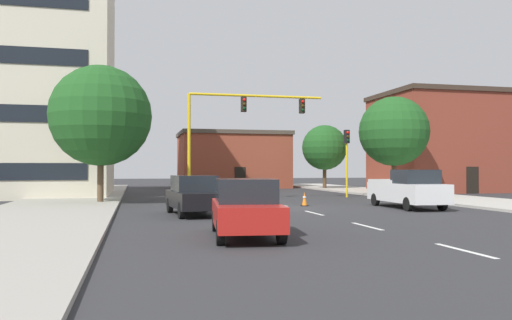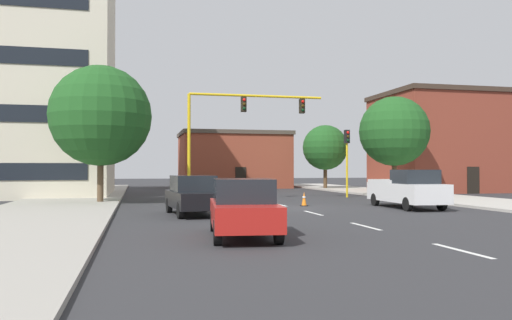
% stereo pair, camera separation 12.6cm
% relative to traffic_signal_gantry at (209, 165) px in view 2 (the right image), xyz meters
% --- Properties ---
extents(ground_plane, '(160.00, 160.00, 0.00)m').
position_rel_traffic_signal_gantry_xyz_m(ground_plane, '(3.47, -6.84, -2.28)').
color(ground_plane, '#2D2D30').
extents(sidewalk_left, '(6.00, 56.00, 0.14)m').
position_rel_traffic_signal_gantry_xyz_m(sidewalk_left, '(-8.43, 1.16, -2.21)').
color(sidewalk_left, '#9E998E').
rests_on(sidewalk_left, ground_plane).
extents(sidewalk_right, '(6.00, 56.00, 0.14)m').
position_rel_traffic_signal_gantry_xyz_m(sidewalk_right, '(15.36, 1.16, -2.21)').
color(sidewalk_right, '#B2ADA3').
rests_on(sidewalk_right, ground_plane).
extents(lane_stripe_seg_0, '(0.16, 2.40, 0.01)m').
position_rel_traffic_signal_gantry_xyz_m(lane_stripe_seg_0, '(3.47, -20.84, -2.28)').
color(lane_stripe_seg_0, silver).
rests_on(lane_stripe_seg_0, ground_plane).
extents(lane_stripe_seg_1, '(0.16, 2.40, 0.01)m').
position_rel_traffic_signal_gantry_xyz_m(lane_stripe_seg_1, '(3.47, -15.34, -2.28)').
color(lane_stripe_seg_1, silver).
rests_on(lane_stripe_seg_1, ground_plane).
extents(lane_stripe_seg_2, '(0.16, 2.40, 0.01)m').
position_rel_traffic_signal_gantry_xyz_m(lane_stripe_seg_2, '(3.47, -9.84, -2.28)').
color(lane_stripe_seg_2, silver).
rests_on(lane_stripe_seg_2, ground_plane).
extents(lane_stripe_seg_3, '(0.16, 2.40, 0.01)m').
position_rel_traffic_signal_gantry_xyz_m(lane_stripe_seg_3, '(3.47, -4.34, -2.28)').
color(lane_stripe_seg_3, silver).
rests_on(lane_stripe_seg_3, ground_plane).
extents(lane_stripe_seg_4, '(0.16, 2.40, 0.01)m').
position_rel_traffic_signal_gantry_xyz_m(lane_stripe_seg_4, '(3.47, 1.16, -2.28)').
color(lane_stripe_seg_4, silver).
rests_on(lane_stripe_seg_4, ground_plane).
extents(building_tall_left, '(13.49, 12.23, 18.78)m').
position_rel_traffic_signal_gantry_xyz_m(building_tall_left, '(-12.93, 8.62, 7.12)').
color(building_tall_left, beige).
rests_on(building_tall_left, ground_plane).
extents(building_brick_center, '(11.38, 8.88, 5.94)m').
position_rel_traffic_signal_gantry_xyz_m(building_brick_center, '(5.62, 22.11, 0.70)').
color(building_brick_center, brown).
rests_on(building_brick_center, ground_plane).
extents(building_row_right, '(10.82, 8.95, 8.81)m').
position_rel_traffic_signal_gantry_xyz_m(building_row_right, '(22.20, 8.67, 2.14)').
color(building_row_right, brown).
rests_on(building_row_right, ground_plane).
extents(traffic_signal_gantry, '(9.66, 1.20, 6.83)m').
position_rel_traffic_signal_gantry_xyz_m(traffic_signal_gantry, '(0.00, 0.00, 0.00)').
color(traffic_signal_gantry, yellow).
rests_on(traffic_signal_gantry, ground_plane).
extents(traffic_light_pole_right, '(0.32, 0.47, 4.80)m').
position_rel_traffic_signal_gantry_xyz_m(traffic_light_pole_right, '(10.12, 1.78, 1.25)').
color(traffic_light_pole_right, yellow).
rests_on(traffic_light_pole_right, ground_plane).
extents(tree_left_near, '(5.82, 5.82, 8.01)m').
position_rel_traffic_signal_gantry_xyz_m(tree_left_near, '(-6.50, -1.34, 2.81)').
color(tree_left_near, brown).
rests_on(tree_left_near, ground_plane).
extents(tree_right_far, '(4.40, 4.40, 6.31)m').
position_rel_traffic_signal_gantry_xyz_m(tree_right_far, '(13.49, 14.98, 1.82)').
color(tree_right_far, '#4C3823').
rests_on(tree_right_far, ground_plane).
extents(tree_right_mid, '(5.17, 5.17, 7.40)m').
position_rel_traffic_signal_gantry_xyz_m(tree_right_mid, '(14.16, 2.44, 2.53)').
color(tree_right_mid, '#4C3823').
rests_on(tree_right_mid, ground_plane).
extents(pickup_truck_white, '(2.17, 5.46, 1.99)m').
position_rel_traffic_signal_gantry_xyz_m(pickup_truck_white, '(9.17, -8.17, -1.30)').
color(pickup_truck_white, white).
rests_on(pickup_truck_white, ground_plane).
extents(sedan_black_near_left, '(2.24, 4.64, 1.74)m').
position_rel_traffic_signal_gantry_xyz_m(sedan_black_near_left, '(-2.01, -9.54, -1.39)').
color(sedan_black_near_left, black).
rests_on(sedan_black_near_left, ground_plane).
extents(sedan_red_mid_left, '(2.34, 4.68, 1.74)m').
position_rel_traffic_signal_gantry_xyz_m(sedan_red_mid_left, '(-1.31, -17.11, -1.39)').
color(sedan_red_mid_left, '#B21E19').
rests_on(sedan_red_mid_left, ground_plane).
extents(traffic_cone_roadside_a, '(0.36, 0.36, 0.77)m').
position_rel_traffic_signal_gantry_xyz_m(traffic_cone_roadside_a, '(4.46, -5.55, -1.90)').
color(traffic_cone_roadside_a, black).
rests_on(traffic_cone_roadside_a, ground_plane).
extents(traffic_cone_roadside_b, '(0.36, 0.36, 0.59)m').
position_rel_traffic_signal_gantry_xyz_m(traffic_cone_roadside_b, '(1.53, -7.02, -1.99)').
color(traffic_cone_roadside_b, black).
rests_on(traffic_cone_roadside_b, ground_plane).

